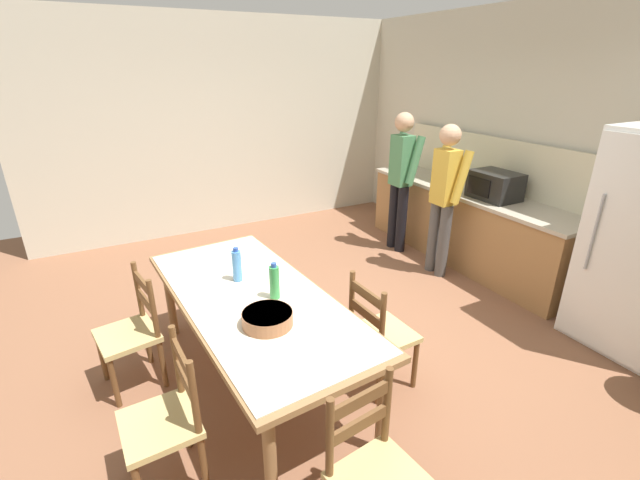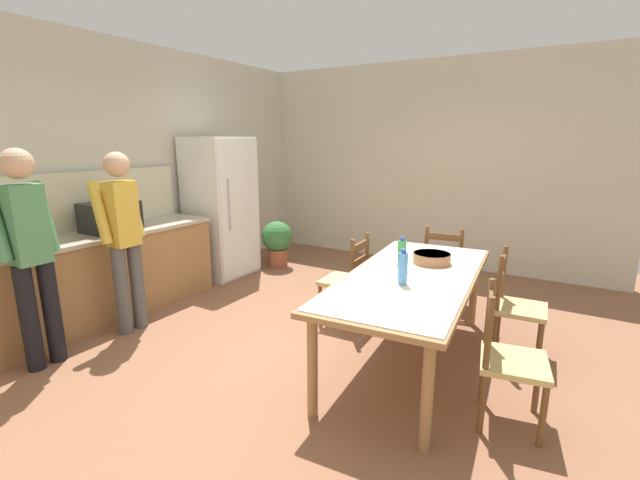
{
  "view_description": "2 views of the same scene",
  "coord_description": "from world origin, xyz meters",
  "px_view_note": "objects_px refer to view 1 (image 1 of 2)",
  "views": [
    {
      "loc": [
        2.79,
        -1.63,
        2.28
      ],
      "look_at": [
        -0.13,
        -0.09,
        0.91
      ],
      "focal_mm": 24.0,
      "sensor_mm": 36.0,
      "label": 1
    },
    {
      "loc": [
        -2.94,
        -1.88,
        1.8
      ],
      "look_at": [
        -0.06,
        -0.14,
        1.02
      ],
      "focal_mm": 24.0,
      "sensor_mm": 36.0,
      "label": 2
    }
  ],
  "objects_px": {
    "person_at_sink": "(401,176)",
    "person_at_counter": "(444,194)",
    "bottle_off_centre": "(274,282)",
    "chair_side_near_left": "(132,332)",
    "chair_side_near_right": "(166,420)",
    "microwave": "(495,185)",
    "bottle_near_centre": "(237,265)",
    "chair_side_far_right": "(380,334)",
    "chair_head_end": "(376,476)",
    "serving_bowl": "(267,318)",
    "dining_table": "(254,304)"
  },
  "relations": [
    {
      "from": "person_at_sink",
      "to": "person_at_counter",
      "type": "height_order",
      "value": "person_at_sink"
    },
    {
      "from": "bottle_off_centre",
      "to": "chair_side_near_left",
      "type": "relative_size",
      "value": 0.3
    },
    {
      "from": "chair_side_near_right",
      "to": "person_at_sink",
      "type": "xyz_separation_m",
      "value": [
        -2.15,
        3.25,
        0.54
      ]
    },
    {
      "from": "microwave",
      "to": "bottle_near_centre",
      "type": "xyz_separation_m",
      "value": [
        0.31,
        -3.05,
        -0.15
      ]
    },
    {
      "from": "chair_side_far_right",
      "to": "chair_head_end",
      "type": "xyz_separation_m",
      "value": [
        0.95,
        -0.7,
        0.0
      ]
    },
    {
      "from": "bottle_off_centre",
      "to": "chair_side_far_right",
      "type": "bearing_deg",
      "value": 63.87
    },
    {
      "from": "bottle_near_centre",
      "to": "chair_side_near_left",
      "type": "height_order",
      "value": "bottle_near_centre"
    },
    {
      "from": "chair_side_near_right",
      "to": "chair_head_end",
      "type": "height_order",
      "value": "same"
    },
    {
      "from": "person_at_counter",
      "to": "chair_side_far_right",
      "type": "bearing_deg",
      "value": -144.0
    },
    {
      "from": "chair_head_end",
      "to": "person_at_counter",
      "type": "height_order",
      "value": "person_at_counter"
    },
    {
      "from": "chair_side_far_right",
      "to": "bottle_near_centre",
      "type": "bearing_deg",
      "value": 46.75
    },
    {
      "from": "person_at_sink",
      "to": "chair_side_near_left",
      "type": "bearing_deg",
      "value": -160.84
    },
    {
      "from": "serving_bowl",
      "to": "chair_side_near_left",
      "type": "relative_size",
      "value": 0.35
    },
    {
      "from": "bottle_near_centre",
      "to": "person_at_sink",
      "type": "distance_m",
      "value": 2.87
    },
    {
      "from": "chair_side_far_right",
      "to": "person_at_sink",
      "type": "distance_m",
      "value": 2.71
    },
    {
      "from": "chair_side_near_right",
      "to": "microwave",
      "type": "bearing_deg",
      "value": 103.57
    },
    {
      "from": "bottle_off_centre",
      "to": "chair_side_near_left",
      "type": "height_order",
      "value": "bottle_off_centre"
    },
    {
      "from": "bottle_near_centre",
      "to": "person_at_counter",
      "type": "distance_m",
      "value": 2.58
    },
    {
      "from": "serving_bowl",
      "to": "person_at_sink",
      "type": "height_order",
      "value": "person_at_sink"
    },
    {
      "from": "chair_head_end",
      "to": "chair_side_near_right",
      "type": "bearing_deg",
      "value": 127.84
    },
    {
      "from": "bottle_near_centre",
      "to": "bottle_off_centre",
      "type": "relative_size",
      "value": 1.0
    },
    {
      "from": "chair_side_near_left",
      "to": "person_at_sink",
      "type": "xyz_separation_m",
      "value": [
        -1.16,
        3.33,
        0.54
      ]
    },
    {
      "from": "chair_side_near_left",
      "to": "chair_head_end",
      "type": "bearing_deg",
      "value": 16.73
    },
    {
      "from": "dining_table",
      "to": "bottle_off_centre",
      "type": "xyz_separation_m",
      "value": [
        0.1,
        0.13,
        0.2
      ]
    },
    {
      "from": "bottle_near_centre",
      "to": "person_at_counter",
      "type": "relative_size",
      "value": 0.16
    },
    {
      "from": "chair_side_near_left",
      "to": "chair_head_end",
      "type": "height_order",
      "value": "same"
    },
    {
      "from": "bottle_off_centre",
      "to": "person_at_counter",
      "type": "xyz_separation_m",
      "value": [
        -0.9,
        2.38,
        0.07
      ]
    },
    {
      "from": "microwave",
      "to": "serving_bowl",
      "type": "relative_size",
      "value": 1.56
    },
    {
      "from": "bottle_near_centre",
      "to": "serving_bowl",
      "type": "distance_m",
      "value": 0.67
    },
    {
      "from": "chair_side_far_right",
      "to": "chair_side_near_right",
      "type": "relative_size",
      "value": 1.0
    },
    {
      "from": "dining_table",
      "to": "person_at_counter",
      "type": "height_order",
      "value": "person_at_counter"
    },
    {
      "from": "chair_side_near_left",
      "to": "chair_head_end",
      "type": "relative_size",
      "value": 1.0
    },
    {
      "from": "serving_bowl",
      "to": "dining_table",
      "type": "bearing_deg",
      "value": 173.96
    },
    {
      "from": "dining_table",
      "to": "bottle_off_centre",
      "type": "bearing_deg",
      "value": 51.71
    },
    {
      "from": "bottle_near_centre",
      "to": "chair_side_far_right",
      "type": "height_order",
      "value": "bottle_near_centre"
    },
    {
      "from": "chair_side_near_left",
      "to": "person_at_counter",
      "type": "relative_size",
      "value": 0.53
    },
    {
      "from": "bottle_near_centre",
      "to": "chair_side_near_left",
      "type": "xyz_separation_m",
      "value": [
        -0.16,
        -0.78,
        -0.44
      ]
    },
    {
      "from": "chair_side_near_left",
      "to": "person_at_sink",
      "type": "relative_size",
      "value": 0.52
    },
    {
      "from": "person_at_sink",
      "to": "person_at_counter",
      "type": "distance_m",
      "value": 0.79
    },
    {
      "from": "bottle_off_centre",
      "to": "person_at_sink",
      "type": "relative_size",
      "value": 0.15
    },
    {
      "from": "dining_table",
      "to": "bottle_near_centre",
      "type": "xyz_separation_m",
      "value": [
        -0.27,
        -0.02,
        0.2
      ]
    },
    {
      "from": "microwave",
      "to": "bottle_near_centre",
      "type": "height_order",
      "value": "microwave"
    },
    {
      "from": "chair_side_far_right",
      "to": "person_at_sink",
      "type": "xyz_separation_m",
      "value": [
        -2.03,
        1.72,
        0.54
      ]
    },
    {
      "from": "bottle_off_centre",
      "to": "chair_side_near_right",
      "type": "bearing_deg",
      "value": -62.03
    },
    {
      "from": "microwave",
      "to": "bottle_off_centre",
      "type": "distance_m",
      "value": 2.98
    },
    {
      "from": "person_at_counter",
      "to": "dining_table",
      "type": "bearing_deg",
      "value": -162.2
    },
    {
      "from": "bottle_near_centre",
      "to": "person_at_sink",
      "type": "xyz_separation_m",
      "value": [
        -1.32,
        2.55,
        0.1
      ]
    },
    {
      "from": "bottle_off_centre",
      "to": "person_at_counter",
      "type": "relative_size",
      "value": 0.16
    },
    {
      "from": "bottle_near_centre",
      "to": "person_at_counter",
      "type": "height_order",
      "value": "person_at_counter"
    },
    {
      "from": "chair_side_near_left",
      "to": "person_at_sink",
      "type": "height_order",
      "value": "person_at_sink"
    }
  ]
}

